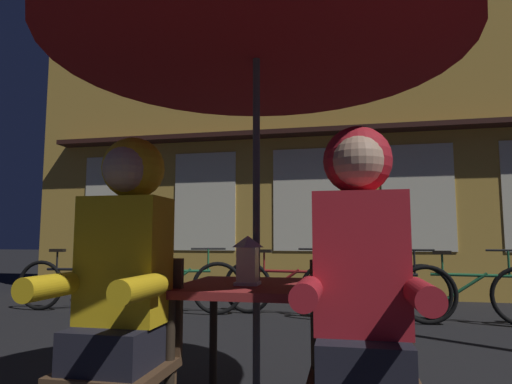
% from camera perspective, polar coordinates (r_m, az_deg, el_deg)
% --- Properties ---
extents(cafe_table, '(0.72, 0.72, 0.74)m').
position_cam_1_polar(cafe_table, '(2.15, 0.05, -14.66)').
color(cafe_table, maroon).
rests_on(cafe_table, ground_plane).
extents(patio_umbrella, '(2.10, 2.10, 2.31)m').
position_cam_1_polar(patio_umbrella, '(2.40, 0.05, 21.22)').
color(patio_umbrella, '#4C4C51').
rests_on(patio_umbrella, ground_plane).
extents(lantern, '(0.11, 0.11, 0.23)m').
position_cam_1_polar(lantern, '(2.08, -1.10, -8.79)').
color(lantern, white).
rests_on(lantern, cafe_table).
extents(chair_left, '(0.40, 0.40, 0.87)m').
position_cam_1_polar(chair_left, '(2.00, -16.73, -19.43)').
color(chair_left, '#513823').
rests_on(chair_left, ground_plane).
extents(chair_right, '(0.40, 0.40, 0.87)m').
position_cam_1_polar(chair_right, '(1.78, 13.85, -21.21)').
color(chair_right, '#513823').
rests_on(chair_right, ground_plane).
extents(person_left_hooded, '(0.45, 0.56, 1.40)m').
position_cam_1_polar(person_left_hooded, '(1.90, -17.23, -9.23)').
color(person_left_hooded, black).
rests_on(person_left_hooded, ground_plane).
extents(person_right_hooded, '(0.45, 0.56, 1.40)m').
position_cam_1_polar(person_right_hooded, '(1.66, 13.61, -9.80)').
color(person_right_hooded, black).
rests_on(person_right_hooded, ground_plane).
extents(shopfront_building, '(10.00, 0.93, 6.20)m').
position_cam_1_polar(shopfront_building, '(7.80, 6.68, 9.81)').
color(shopfront_building, gold).
rests_on(shopfront_building, ground_plane).
extents(bicycle_nearest, '(1.68, 0.16, 0.84)m').
position_cam_1_polar(bicycle_nearest, '(6.35, -22.63, -11.15)').
color(bicycle_nearest, black).
rests_on(bicycle_nearest, ground_plane).
extents(bicycle_second, '(1.64, 0.45, 0.84)m').
position_cam_1_polar(bicycle_second, '(5.68, -10.37, -12.17)').
color(bicycle_second, black).
rests_on(bicycle_second, ground_plane).
extents(bicycle_third, '(1.67, 0.26, 0.84)m').
position_cam_1_polar(bicycle_third, '(5.56, 3.92, -12.39)').
color(bicycle_third, black).
rests_on(bicycle_third, ground_plane).
extents(bicycle_fourth, '(1.68, 0.08, 0.84)m').
position_cam_1_polar(bicycle_fourth, '(5.29, 15.94, -12.50)').
color(bicycle_fourth, black).
rests_on(bicycle_fourth, ground_plane).
extents(bicycle_fifth, '(1.67, 0.28, 0.84)m').
position_cam_1_polar(bicycle_fifth, '(5.54, 26.41, -11.80)').
color(bicycle_fifth, black).
rests_on(bicycle_fifth, ground_plane).
extents(potted_plant, '(0.60, 0.60, 0.92)m').
position_cam_1_polar(potted_plant, '(6.95, -18.70, -9.19)').
color(potted_plant, brown).
rests_on(potted_plant, ground_plane).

